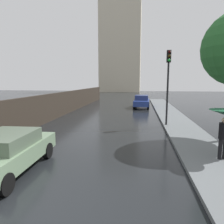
# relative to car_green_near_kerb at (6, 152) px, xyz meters

# --- Properties ---
(car_green_near_kerb) EXTENTS (1.94, 4.14, 1.31)m
(car_green_near_kerb) POSITION_rel_car_green_near_kerb_xyz_m (0.00, 0.00, 0.00)
(car_green_near_kerb) COLOR slate
(car_green_near_kerb) RESTS_ON ground
(car_blue_mid_road) EXTENTS (1.88, 4.17, 1.42)m
(car_blue_mid_road) POSITION_rel_car_green_near_kerb_xyz_m (4.53, 17.57, 0.04)
(car_blue_mid_road) COLOR navy
(car_blue_mid_road) RESTS_ON ground
(traffic_light) EXTENTS (0.26, 0.39, 4.77)m
(traffic_light) POSITION_rel_car_green_near_kerb_xyz_m (6.09, 7.75, 2.73)
(traffic_light) COLOR black
(traffic_light) RESTS_ON sidewalk_strip
(distant_tower) EXTENTS (11.28, 8.60, 30.11)m
(distant_tower) POSITION_rel_car_green_near_kerb_xyz_m (-1.30, 54.03, 11.62)
(distant_tower) COLOR beige
(distant_tower) RESTS_ON ground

